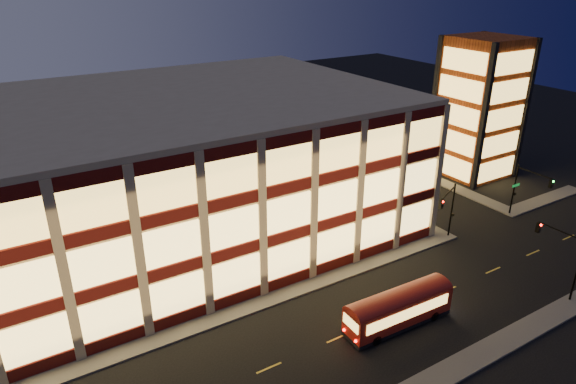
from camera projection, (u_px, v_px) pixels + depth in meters
ground at (254, 314)px, 41.62m from camera, size 200.00×200.00×0.00m
sidewalk_office_south at (214, 319)px, 40.92m from camera, size 54.00×2.00×0.15m
sidewalk_office_east at (348, 185)px, 65.92m from camera, size 2.00×30.00×0.15m
sidewalk_tower_south at (542, 200)px, 61.69m from camera, size 14.00×2.00×0.15m
sidewalk_tower_west at (411, 169)px, 71.23m from camera, size 2.00×30.00×0.15m
office_building at (144, 173)px, 50.45m from camera, size 50.45×30.45×14.50m
stair_tower at (479, 108)px, 66.60m from camera, size 8.60×8.60×18.00m
traffic_signal_far at (448, 205)px, 50.88m from camera, size 3.79×1.87×6.00m
traffic_signal_right at (527, 185)px, 55.66m from camera, size 1.20×4.37×6.00m
traffic_signal_near at (563, 251)px, 42.73m from camera, size 0.32×4.45×6.00m
trolley_bus at (399, 307)px, 39.65m from camera, size 9.17×2.68×3.08m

